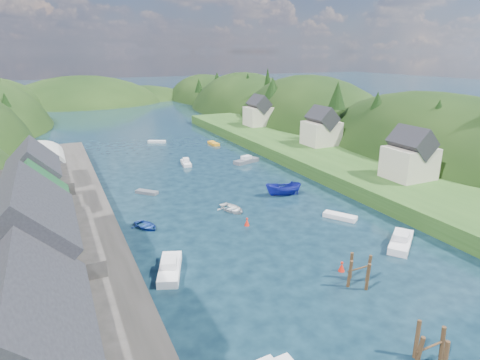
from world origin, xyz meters
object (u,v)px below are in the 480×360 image
piling_cluster_far (359,273)px  channel_buoy_far (247,222)px  piling_cluster_near (430,353)px  channel_buoy_near (342,267)px

piling_cluster_far → channel_buoy_far: (-3.71, 17.15, -0.69)m
piling_cluster_far → channel_buoy_far: size_ratio=3.17×
piling_cluster_near → piling_cluster_far: bearing=75.0°
piling_cluster_near → piling_cluster_far: 11.10m
channel_buoy_near → piling_cluster_near: bearing=-102.5°
channel_buoy_far → piling_cluster_far: bearing=-77.8°
channel_buoy_far → channel_buoy_near: bearing=-75.3°
piling_cluster_far → channel_buoy_far: 17.56m
channel_buoy_far → piling_cluster_near: bearing=-88.3°
piling_cluster_far → channel_buoy_far: piling_cluster_far is taller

